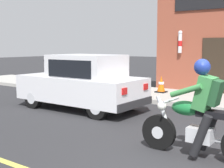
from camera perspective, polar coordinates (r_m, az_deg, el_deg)
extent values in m
plane|color=#2B2B2D|center=(5.17, 18.73, -14.04)|extent=(80.00, 80.00, 0.00)
cube|color=#ADAAA3|center=(10.90, 11.91, -2.36)|extent=(2.60, 22.00, 0.14)
cube|color=#2D2319|center=(11.70, 18.19, 2.90)|extent=(0.04, 0.90, 2.10)
cylinder|color=white|center=(12.06, 12.34, 7.25)|extent=(0.14, 0.14, 0.70)
cylinder|color=red|center=(12.06, 12.34, 7.25)|extent=(0.15, 0.15, 0.20)
sphere|color=silver|center=(12.07, 12.39, 9.15)|extent=(0.16, 0.16, 0.16)
cylinder|color=black|center=(5.62, 8.55, -8.69)|extent=(0.10, 0.62, 0.62)
cylinder|color=silver|center=(5.62, 8.55, -8.69)|extent=(0.12, 0.22, 0.22)
cube|color=silver|center=(5.32, 15.86, -8.91)|extent=(0.28, 0.40, 0.24)
ellipsoid|color=#196B33|center=(5.31, 13.46, -4.31)|extent=(0.30, 0.52, 0.24)
cube|color=black|center=(5.16, 18.41, -5.26)|extent=(0.26, 0.56, 0.10)
cylinder|color=silver|center=(5.50, 9.54, -5.67)|extent=(0.07, 0.33, 0.68)
cylinder|color=silver|center=(5.40, 10.74, -2.91)|extent=(0.56, 0.04, 0.04)
sphere|color=silver|center=(5.49, 9.10, -3.98)|extent=(0.16, 0.16, 0.16)
cylinder|color=black|center=(5.12, 15.92, -9.08)|extent=(0.14, 0.35, 0.71)
cylinder|color=black|center=(5.45, 17.22, -8.14)|extent=(0.14, 0.35, 0.71)
cube|color=#387F42|center=(5.16, 16.64, -1.58)|extent=(0.34, 0.33, 0.57)
cylinder|color=#387F42|center=(5.05, 13.33, -1.20)|extent=(0.09, 0.52, 0.26)
cylinder|color=#387F42|center=(5.42, 14.95, -0.69)|extent=(0.09, 0.52, 0.26)
sphere|color=navy|center=(5.13, 16.17, 3.00)|extent=(0.26, 0.26, 0.26)
cube|color=#1E4728|center=(5.10, 18.34, -1.51)|extent=(0.28, 0.24, 0.42)
cylinder|color=black|center=(9.41, -14.18, -2.49)|extent=(0.18, 0.60, 0.60)
cylinder|color=silver|center=(9.41, -14.18, -2.49)|extent=(0.20, 0.33, 0.33)
cylinder|color=black|center=(10.38, -8.08, -1.47)|extent=(0.18, 0.60, 0.60)
cylinder|color=silver|center=(10.38, -8.08, -1.47)|extent=(0.20, 0.33, 0.33)
cylinder|color=black|center=(7.75, -2.68, -4.32)|extent=(0.18, 0.60, 0.60)
cylinder|color=silver|center=(7.75, -2.68, -4.32)|extent=(0.20, 0.33, 0.33)
cylinder|color=black|center=(8.90, 3.12, -2.83)|extent=(0.18, 0.60, 0.60)
cylinder|color=silver|center=(8.90, 3.12, -2.83)|extent=(0.20, 0.33, 0.33)
cube|color=silver|center=(9.01, -5.80, -0.81)|extent=(1.65, 3.70, 0.70)
cube|color=silver|center=(8.78, -4.63, 3.20)|extent=(1.45, 1.90, 0.66)
cube|color=black|center=(9.37, -8.68, 3.08)|extent=(1.33, 0.35, 0.51)
cube|color=black|center=(8.24, -7.91, 2.77)|extent=(0.03, 1.52, 0.46)
cube|color=black|center=(9.34, -1.73, 3.33)|extent=(0.03, 1.52, 0.46)
cube|color=silver|center=(10.00, -15.75, 0.44)|extent=(0.24, 0.04, 0.14)
cube|color=red|center=(7.46, 2.29, -1.33)|extent=(0.20, 0.04, 0.16)
cube|color=silver|center=(10.65, -11.46, 0.96)|extent=(0.24, 0.04, 0.14)
cube|color=red|center=(8.31, 6.18, -0.49)|extent=(0.20, 0.04, 0.16)
cube|color=#28282B|center=(10.34, -13.37, -1.34)|extent=(1.61, 0.12, 0.20)
cube|color=#28282B|center=(7.96, 4.13, -3.65)|extent=(1.61, 0.12, 0.20)
cube|color=black|center=(11.42, 8.96, -1.42)|extent=(0.36, 0.36, 0.04)
cone|color=orange|center=(11.38, 8.99, 0.08)|extent=(0.28, 0.28, 0.56)
cylinder|color=white|center=(11.38, 8.99, 0.18)|extent=(0.20, 0.20, 0.08)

